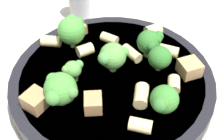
{
  "coord_description": "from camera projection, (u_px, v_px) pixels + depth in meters",
  "views": [
    {
      "loc": [
        0.28,
        0.03,
        0.32
      ],
      "look_at": [
        0.0,
        0.0,
        0.04
      ],
      "focal_mm": 50.0,
      "sensor_mm": 36.0,
      "label": 1
    }
  ],
  "objects": [
    {
      "name": "rigatoni_0",
      "position": [
        169.0,
        51.0,
        0.42
      ],
      "size": [
        0.02,
        0.03,
        0.02
      ],
      "primitive_type": "cylinder",
      "rotation": [
        1.57,
        0.0,
        2.87
      ],
      "color": "#E0C67F",
      "rests_on": "pasta_bowl"
    },
    {
      "name": "broccoli_floret_5",
      "position": [
        73.0,
        69.0,
        0.38
      ],
      "size": [
        0.02,
        0.03,
        0.03
      ],
      "color": "#93B766",
      "rests_on": "pasta_bowl"
    },
    {
      "name": "rigatoni_3",
      "position": [
        85.0,
        50.0,
        0.42
      ],
      "size": [
        0.03,
        0.03,
        0.02
      ],
      "primitive_type": "cylinder",
      "rotation": [
        1.57,
        0.0,
        0.61
      ],
      "color": "#E0C67F",
      "rests_on": "pasta_bowl"
    },
    {
      "name": "broccoli_floret_6",
      "position": [
        164.0,
        100.0,
        0.35
      ],
      "size": [
        0.04,
        0.03,
        0.04
      ],
      "color": "#9EC175",
      "rests_on": "pasta_bowl"
    },
    {
      "name": "rigatoni_7",
      "position": [
        174.0,
        84.0,
        0.38
      ],
      "size": [
        0.02,
        0.02,
        0.02
      ],
      "primitive_type": "cylinder",
      "rotation": [
        1.57,
        0.0,
        1.52
      ],
      "color": "#E0C67F",
      "rests_on": "pasta_bowl"
    },
    {
      "name": "broccoli_floret_3",
      "position": [
        150.0,
        42.0,
        0.41
      ],
      "size": [
        0.03,
        0.03,
        0.04
      ],
      "color": "#93B766",
      "rests_on": "pasta_bowl"
    },
    {
      "name": "rigatoni_5",
      "position": [
        51.0,
        41.0,
        0.44
      ],
      "size": [
        0.02,
        0.03,
        0.02
      ],
      "primitive_type": "cylinder",
      "rotation": [
        1.57,
        0.0,
        0.01
      ],
      "color": "#E0C67F",
      "rests_on": "pasta_bowl"
    },
    {
      "name": "chicken_chunk_0",
      "position": [
        93.0,
        103.0,
        0.36
      ],
      "size": [
        0.03,
        0.02,
        0.02
      ],
      "primitive_type": "cube",
      "rotation": [
        0.0,
        0.0,
        0.16
      ],
      "color": "#A87A4C",
      "rests_on": "pasta_bowl"
    },
    {
      "name": "rigatoni_8",
      "position": [
        141.0,
        96.0,
        0.37
      ],
      "size": [
        0.03,
        0.02,
        0.02
      ],
      "primitive_type": "cylinder",
      "rotation": [
        1.57,
        0.0,
        1.52
      ],
      "color": "#E0C67F",
      "rests_on": "pasta_bowl"
    },
    {
      "name": "broccoli_floret_0",
      "position": [
        72.0,
        30.0,
        0.42
      ],
      "size": [
        0.04,
        0.04,
        0.05
      ],
      "color": "#93B766",
      "rests_on": "pasta_bowl"
    },
    {
      "name": "broccoli_floret_4",
      "position": [
        159.0,
        57.0,
        0.4
      ],
      "size": [
        0.03,
        0.03,
        0.04
      ],
      "color": "#9EC175",
      "rests_on": "pasta_bowl"
    },
    {
      "name": "rigatoni_2",
      "position": [
        153.0,
        31.0,
        0.45
      ],
      "size": [
        0.03,
        0.03,
        0.02
      ],
      "primitive_type": "cylinder",
      "rotation": [
        1.57,
        0.0,
        0.56
      ],
      "color": "#E0C67F",
      "rests_on": "pasta_bowl"
    },
    {
      "name": "rigatoni_1",
      "position": [
        140.0,
        125.0,
        0.34
      ],
      "size": [
        0.02,
        0.03,
        0.02
      ],
      "primitive_type": "cylinder",
      "rotation": [
        1.57,
        0.0,
        2.98
      ],
      "color": "#E0C67F",
      "rests_on": "pasta_bowl"
    },
    {
      "name": "rigatoni_6",
      "position": [
        132.0,
        53.0,
        0.42
      ],
      "size": [
        0.03,
        0.03,
        0.01
      ],
      "primitive_type": "cylinder",
      "rotation": [
        1.57,
        0.0,
        2.34
      ],
      "color": "#E0C67F",
      "rests_on": "pasta_bowl"
    },
    {
      "name": "chicken_chunk_3",
      "position": [
        80.0,
        29.0,
        0.46
      ],
      "size": [
        0.02,
        0.02,
        0.01
      ],
      "primitive_type": "cube",
      "rotation": [
        0.0,
        0.0,
        2.22
      ],
      "color": "#A87A4C",
      "rests_on": "pasta_bowl"
    },
    {
      "name": "rigatoni_4",
      "position": [
        109.0,
        39.0,
        0.44
      ],
      "size": [
        0.02,
        0.03,
        0.01
      ],
      "primitive_type": "cylinder",
      "rotation": [
        1.57,
        0.0,
        2.71
      ],
      "color": "#E0C67F",
      "rests_on": "pasta_bowl"
    },
    {
      "name": "broccoli_floret_1",
      "position": [
        113.0,
        56.0,
        0.39
      ],
      "size": [
        0.03,
        0.04,
        0.04
      ],
      "color": "#9EC175",
      "rests_on": "pasta_bowl"
    },
    {
      "name": "ground_plane",
      "position": [
        112.0,
        92.0,
        0.42
      ],
      "size": [
        2.0,
        2.0,
        0.0
      ],
      "primitive_type": "plane",
      "color": "#BCB29E"
    },
    {
      "name": "chicken_chunk_1",
      "position": [
        190.0,
        68.0,
        0.4
      ],
      "size": [
        0.03,
        0.03,
        0.02
      ],
      "primitive_type": "cube",
      "rotation": [
        0.0,
        0.0,
        0.46
      ],
      "color": "tan",
      "rests_on": "pasta_bowl"
    },
    {
      "name": "pasta_bowl",
      "position": [
        112.0,
        82.0,
        0.41
      ],
      "size": [
        0.26,
        0.26,
        0.03
      ],
      "color": "black",
      "rests_on": "ground_plane"
    },
    {
      "name": "chicken_chunk_2",
      "position": [
        36.0,
        100.0,
        0.36
      ],
      "size": [
        0.03,
        0.03,
        0.02
      ],
      "primitive_type": "cube",
      "rotation": [
        0.0,
        0.0,
        2.64
      ],
      "color": "#A87A4C",
      "rests_on": "pasta_bowl"
    },
    {
      "name": "broccoli_floret_2",
      "position": [
        60.0,
        89.0,
        0.35
      ],
      "size": [
        0.04,
        0.04,
        0.04
      ],
      "color": "#93B766",
      "rests_on": "pasta_bowl"
    }
  ]
}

